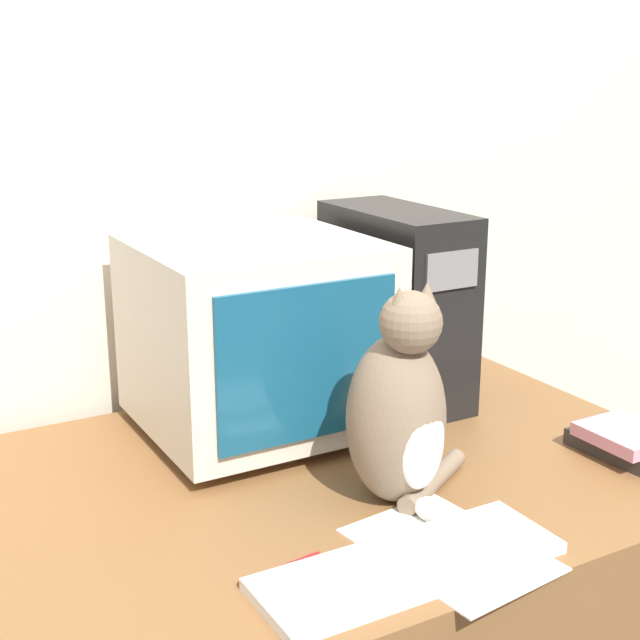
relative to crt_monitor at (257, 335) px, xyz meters
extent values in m
cube|color=beige|center=(0.03, 0.30, 0.29)|extent=(7.00, 0.05, 2.50)
cube|color=beige|center=(0.00, 0.00, -0.19)|extent=(0.31, 0.25, 0.02)
cube|color=beige|center=(0.00, 0.00, 0.01)|extent=(0.44, 0.42, 0.36)
cube|color=navy|center=(0.00, -0.21, 0.01)|extent=(0.35, 0.01, 0.28)
cube|color=black|center=(0.35, 0.03, 0.01)|extent=(0.18, 0.38, 0.42)
cube|color=slate|center=(0.35, -0.16, 0.12)|extent=(0.12, 0.01, 0.08)
cube|color=silver|center=(-0.03, -0.58, -0.19)|extent=(0.47, 0.16, 0.02)
cube|color=silver|center=(-0.03, -0.58, -0.18)|extent=(0.43, 0.12, 0.00)
ellipsoid|color=#7A6651|center=(0.07, -0.38, -0.06)|extent=(0.19, 0.19, 0.29)
ellipsoid|color=white|center=(0.08, -0.44, -0.08)|extent=(0.10, 0.06, 0.16)
sphere|color=#7A6651|center=(0.08, -0.41, 0.12)|extent=(0.11, 0.11, 0.10)
cone|color=#7A6651|center=(0.05, -0.41, 0.16)|extent=(0.04, 0.04, 0.04)
cone|color=#7A6651|center=(0.11, -0.40, 0.16)|extent=(0.04, 0.04, 0.04)
ellipsoid|color=white|center=(0.09, -0.47, -0.18)|extent=(0.06, 0.08, 0.04)
cylinder|color=#7A6651|center=(0.15, -0.38, -0.18)|extent=(0.21, 0.14, 0.03)
cube|color=#383333|center=(0.56, -0.45, -0.19)|extent=(0.13, 0.21, 0.03)
cube|color=pink|center=(0.55, -0.45, -0.16)|extent=(0.14, 0.15, 0.02)
cylinder|color=maroon|center=(-0.20, -0.49, -0.20)|extent=(0.14, 0.03, 0.01)
cube|color=white|center=(0.05, -0.56, -0.20)|extent=(0.24, 0.32, 0.00)
camera|label=1|loc=(-0.71, -1.52, 0.51)|focal=50.00mm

